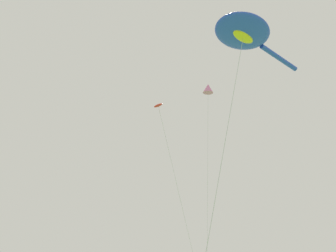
{
  "coord_description": "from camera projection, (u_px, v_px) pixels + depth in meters",
  "views": [
    {
      "loc": [
        -10.62,
        -2.78,
        1.95
      ],
      "look_at": [
        -0.11,
        11.01,
        10.48
      ],
      "focal_mm": 39.49,
      "sensor_mm": 36.0,
      "label": 1
    }
  ],
  "objects": [
    {
      "name": "big_show_kite",
      "position": [
        244.0,
        33.0,
        25.51
      ],
      "size": [
        11.11,
        3.6,
        19.5
      ],
      "rotation": [
        0.0,
        0.0,
        -3.09
      ],
      "color": "blue",
      "rests_on": "ground"
    },
    {
      "name": "small_kite_stunt_black",
      "position": [
        208.0,
        89.0,
        42.13
      ],
      "size": [
        2.32,
        1.6,
        25.03
      ],
      "rotation": [
        0.0,
        0.0,
        -0.29
      ],
      "color": "pink",
      "rests_on": "ground"
    },
    {
      "name": "small_kite_box_yellow",
      "position": [
        159.0,
        110.0,
        31.87
      ],
      "size": [
        5.35,
        0.98,
        17.9
      ],
      "rotation": [
        0.0,
        0.0,
        -1.39
      ],
      "color": "red",
      "rests_on": "ground"
    }
  ]
}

